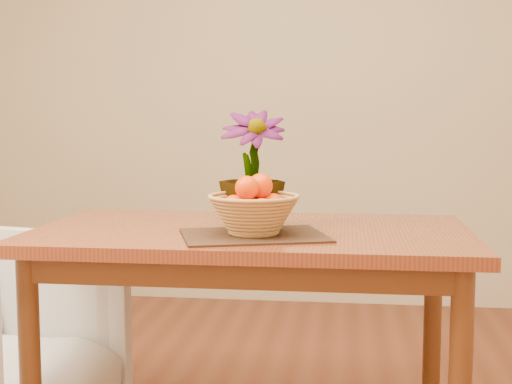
# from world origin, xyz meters

# --- Properties ---
(wall_back) EXTENTS (4.00, 0.02, 2.70)m
(wall_back) POSITION_xyz_m (0.00, 2.25, 1.35)
(wall_back) COLOR beige
(wall_back) RESTS_ON floor
(table) EXTENTS (1.40, 0.80, 0.75)m
(table) POSITION_xyz_m (0.00, 0.30, 0.66)
(table) COLOR maroon
(table) RESTS_ON floor
(placemat) EXTENTS (0.50, 0.43, 0.01)m
(placemat) POSITION_xyz_m (0.03, 0.15, 0.75)
(placemat) COLOR #392314
(placemat) RESTS_ON table
(wicker_basket) EXTENTS (0.28, 0.28, 0.11)m
(wicker_basket) POSITION_xyz_m (0.03, 0.15, 0.81)
(wicker_basket) COLOR #B6814B
(wicker_basket) RESTS_ON placemat
(orange_pile) EXTENTS (0.18, 0.18, 0.14)m
(orange_pile) POSITION_xyz_m (0.03, 0.15, 0.86)
(orange_pile) COLOR #FF3804
(orange_pile) RESTS_ON wicker_basket
(potted_plant) EXTENTS (0.24, 0.24, 0.38)m
(potted_plant) POSITION_xyz_m (0.00, 0.29, 0.94)
(potted_plant) COLOR #1D4D16
(potted_plant) RESTS_ON table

